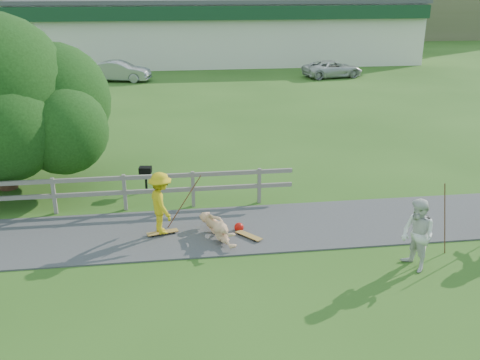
{
  "coord_description": "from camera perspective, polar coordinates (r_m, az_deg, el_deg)",
  "views": [
    {
      "loc": [
        -0.64,
        -11.56,
        6.31
      ],
      "look_at": [
        1.23,
        2.0,
        1.25
      ],
      "focal_mm": 40.0,
      "sensor_mm": 36.0,
      "label": 1
    }
  ],
  "objects": [
    {
      "name": "pole_spec_left",
      "position": [
        13.9,
        21.01,
        -3.88
      ],
      "size": [
        0.03,
        0.03,
        1.88
      ],
      "primitive_type": "cylinder",
      "color": "#553122",
      "rests_on": "ground"
    },
    {
      "name": "spectator_a",
      "position": [
        12.99,
        18.41,
        -5.62
      ],
      "size": [
        0.85,
        0.98,
        1.73
      ],
      "primitive_type": "imported",
      "rotation": [
        0.0,
        0.0,
        4.96
      ],
      "color": "silver",
      "rests_on": "ground"
    },
    {
      "name": "skater_rider",
      "position": [
        14.09,
        -8.41,
        -2.83
      ],
      "size": [
        0.93,
        1.22,
        1.67
      ],
      "primitive_type": "imported",
      "rotation": [
        0.0,
        0.0,
        1.9
      ],
      "color": "gold",
      "rests_on": "ground"
    },
    {
      "name": "helmet",
      "position": [
        14.44,
        -0.12,
        -5.07
      ],
      "size": [
        0.26,
        0.26,
        0.26
      ],
      "primitive_type": "sphere",
      "color": "#B20E07",
      "rests_on": "ground"
    },
    {
      "name": "pole_rider",
      "position": [
        14.44,
        -6.04,
        -1.88
      ],
      "size": [
        0.03,
        0.03,
        1.78
      ],
      "primitive_type": "cylinder",
      "color": "#553122",
      "rests_on": "ground"
    },
    {
      "name": "car_silver",
      "position": [
        37.82,
        -12.76,
        11.25
      ],
      "size": [
        4.38,
        2.39,
        1.37
      ],
      "primitive_type": "imported",
      "rotation": [
        0.0,
        0.0,
        1.33
      ],
      "color": "gray",
      "rests_on": "ground"
    },
    {
      "name": "path",
      "position": [
        14.51,
        -4.58,
        -5.47
      ],
      "size": [
        34.0,
        3.0,
        0.04
      ],
      "primitive_type": "cube",
      "color": "#3C3C3F",
      "rests_on": "ground"
    },
    {
      "name": "ground",
      "position": [
        13.19,
        -4.17,
        -8.36
      ],
      "size": [
        260.0,
        260.0,
        0.0
      ],
      "primitive_type": "plane",
      "color": "#285017",
      "rests_on": "ground"
    },
    {
      "name": "longboard_fallen",
      "position": [
        14.1,
        0.94,
        -6.1
      ],
      "size": [
        0.67,
        0.76,
        0.09
      ],
      "primitive_type": null,
      "rotation": [
        0.0,
        0.0,
        -0.89
      ],
      "color": "olive",
      "rests_on": "ground"
    },
    {
      "name": "car_white",
      "position": [
        39.16,
        9.86,
        11.6
      ],
      "size": [
        4.53,
        2.66,
        1.18
      ],
      "primitive_type": "imported",
      "rotation": [
        0.0,
        0.0,
        1.74
      ],
      "color": "beige",
      "rests_on": "ground"
    },
    {
      "name": "longboard_rider",
      "position": [
        14.41,
        -8.25,
        -5.71
      ],
      "size": [
        0.85,
        0.39,
        0.09
      ],
      "primitive_type": null,
      "rotation": [
        0.0,
        0.0,
        0.24
      ],
      "color": "olive",
      "rests_on": "ground"
    },
    {
      "name": "fence",
      "position": [
        16.37,
        -21.4,
        -1.14
      ],
      "size": [
        15.05,
        0.1,
        1.1
      ],
      "color": "#635F58",
      "rests_on": "ground"
    },
    {
      "name": "skater_fallen",
      "position": [
        13.98,
        -2.37,
        -5.12
      ],
      "size": [
        1.79,
        0.93,
        0.64
      ],
      "primitive_type": "imported",
      "rotation": [
        0.0,
        0.0,
        0.31
      ],
      "color": "tan",
      "rests_on": "ground"
    },
    {
      "name": "bbq",
      "position": [
        17.32,
        -10.0,
        0.07
      ],
      "size": [
        0.42,
        0.34,
        0.84
      ],
      "primitive_type": null,
      "rotation": [
        0.0,
        0.0,
        -0.13
      ],
      "color": "black",
      "rests_on": "ground"
    },
    {
      "name": "strip_mall",
      "position": [
        46.88,
        -2.23,
        15.71
      ],
      "size": [
        32.5,
        10.75,
        5.1
      ],
      "color": "beige",
      "rests_on": "ground"
    }
  ]
}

